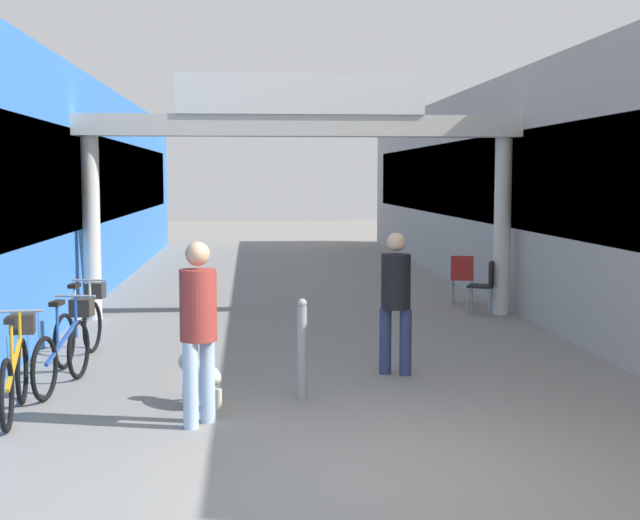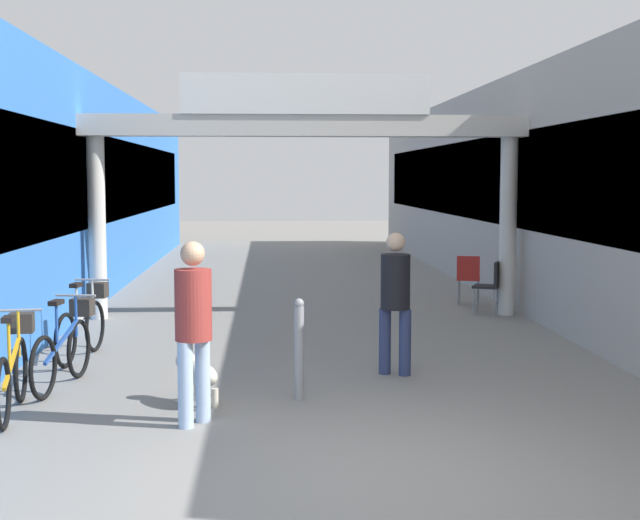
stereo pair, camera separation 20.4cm
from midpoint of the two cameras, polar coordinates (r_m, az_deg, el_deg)
name	(u,v)px [view 1 (the left image)]	position (r m, az deg, el deg)	size (l,w,h in m)	color
ground_plane	(360,474)	(7.05, 1.73, -13.55)	(80.00, 80.00, 0.00)	gray
storefront_left	(28,190)	(18.16, -18.50, 4.27)	(3.00, 26.00, 4.06)	blue
storefront_right	(543,190)	(18.57, 13.76, 4.40)	(3.00, 26.00, 4.06)	#9E9993
arcade_sign_gateway	(301,147)	(14.45, -1.66, 7.23)	(7.40, 0.47, 3.92)	beige
pedestrian_with_dog	(198,321)	(8.23, -8.50, -3.88)	(0.48, 0.48, 1.70)	#A5BFE0
pedestrian_companion	(396,294)	(10.28, 4.31, -2.18)	(0.45, 0.45, 1.65)	navy
dog_on_leash	(199,374)	(9.08, -8.39, -7.21)	(0.57, 0.71, 0.51)	beige
bicycle_orange_nearest	(16,370)	(9.14, -19.49, -6.63)	(0.46, 1.68, 0.98)	black
bicycle_blue_second	(66,347)	(10.13, -16.51, -5.39)	(0.46, 1.68, 0.98)	black
bicycle_silver_third	(82,324)	(11.64, -15.49, -3.99)	(0.46, 1.68, 0.98)	black
bollard_post_metal	(302,349)	(9.14, -1.80, -5.70)	(0.10, 0.10, 1.05)	gray
cafe_chair_black_nearer	(485,282)	(15.06, 10.15, -1.40)	(0.53, 0.53, 0.89)	gray
cafe_chair_red_farther	(462,275)	(16.09, 8.73, -0.95)	(0.49, 0.49, 0.89)	gray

